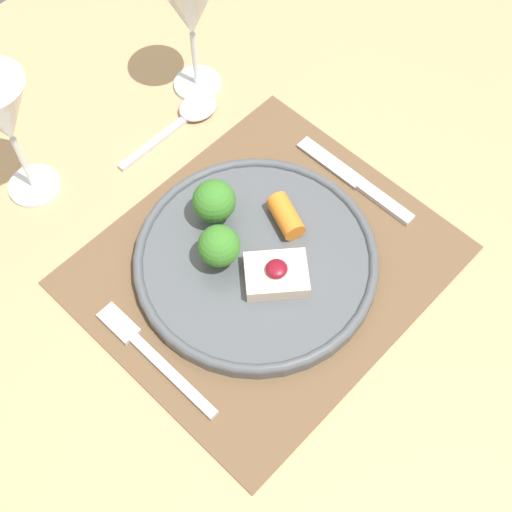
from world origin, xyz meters
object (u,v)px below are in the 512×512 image
object	(u,v)px
spoon	(191,112)
dinner_plate	(253,256)
wine_glass_far	(2,116)
knife	(362,185)
wine_glass_near	(190,9)
fork	(149,352)

from	to	relation	value
spoon	dinner_plate	bearing A→B (deg)	-117.14
wine_glass_far	knife	bearing A→B (deg)	-46.47
knife	wine_glass_far	distance (m)	0.44
wine_glass_near	wine_glass_far	bearing A→B (deg)	174.67
wine_glass_near	knife	bearing A→B (deg)	-85.28
spoon	wine_glass_near	xyz separation A→B (m)	(0.05, 0.03, 0.13)
wine_glass_far	wine_glass_near	bearing A→B (deg)	-5.33
fork	wine_glass_far	bearing A→B (deg)	79.63
spoon	wine_glass_near	world-z (taller)	wine_glass_near
fork	spoon	world-z (taller)	spoon
knife	wine_glass_far	xyz separation A→B (m)	(-0.29, 0.31, 0.13)
knife	spoon	bearing A→B (deg)	107.93
spoon	wine_glass_far	world-z (taller)	wine_glass_far
dinner_plate	wine_glass_far	world-z (taller)	wine_glass_far
dinner_plate	wine_glass_near	bearing A→B (deg)	59.18
dinner_plate	wine_glass_far	xyz separation A→B (m)	(-0.11, 0.28, 0.12)
fork	dinner_plate	bearing A→B (deg)	-0.80
knife	wine_glass_far	bearing A→B (deg)	136.01
dinner_plate	wine_glass_far	size ratio (longest dim) A/B	1.54
fork	spoon	size ratio (longest dim) A/B	1.08
fork	wine_glass_far	size ratio (longest dim) A/B	0.96
fork	knife	world-z (taller)	knife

